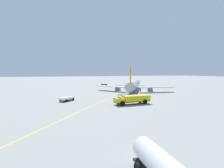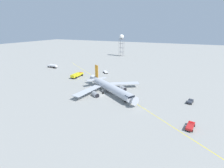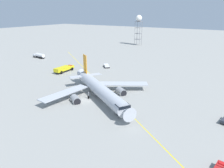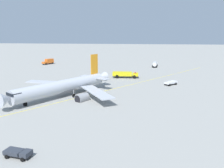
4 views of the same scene
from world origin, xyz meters
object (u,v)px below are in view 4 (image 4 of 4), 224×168
(baggage_truck_truck, at_px, (18,153))
(catering_truck_truck, at_px, (49,61))
(fire_tender_truck, at_px, (125,74))
(airliner_main, at_px, (63,87))
(pushback_tug_truck, at_px, (171,83))
(fuel_tanker_truck, at_px, (155,64))

(baggage_truck_truck, distance_m, catering_truck_truck, 111.25)
(baggage_truck_truck, relative_size, catering_truck_truck, 0.62)
(fire_tender_truck, height_order, catering_truck_truck, catering_truck_truck)
(baggage_truck_truck, distance_m, fire_tender_truck, 68.73)
(catering_truck_truck, bearing_deg, airliner_main, 53.89)
(airliner_main, bearing_deg, catering_truck_truck, -123.35)
(baggage_truck_truck, height_order, catering_truck_truck, catering_truck_truck)
(pushback_tug_truck, distance_m, catering_truck_truck, 81.77)
(pushback_tug_truck, bearing_deg, fuel_tanker_truck, -129.28)
(airliner_main, xyz_separation_m, fuel_tanker_truck, (-30.56, -65.50, -1.21))
(baggage_truck_truck, bearing_deg, fire_tender_truck, 90.66)
(fuel_tanker_truck, bearing_deg, pushback_tug_truck, -170.71)
(baggage_truck_truck, bearing_deg, catering_truck_truck, 119.37)
(airliner_main, xyz_separation_m, pushback_tug_truck, (-33.85, -19.85, -1.98))
(fire_tender_truck, bearing_deg, fuel_tanker_truck, 65.40)
(baggage_truck_truck, xyz_separation_m, fuel_tanker_truck, (-26.35, -101.54, 0.86))
(fuel_tanker_truck, bearing_deg, baggage_truck_truck, 170.62)
(airliner_main, relative_size, catering_truck_truck, 4.68)
(baggage_truck_truck, height_order, pushback_tug_truck, pushback_tug_truck)
(fire_tender_truck, bearing_deg, baggage_truck_truck, -102.03)
(fuel_tanker_truck, bearing_deg, airliner_main, 160.15)
(airliner_main, bearing_deg, pushback_tug_truck, 152.86)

